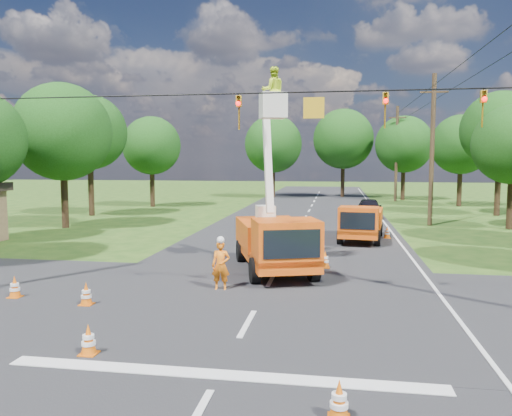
% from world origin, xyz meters
% --- Properties ---
extents(ground, '(140.00, 140.00, 0.00)m').
position_xyz_m(ground, '(0.00, 20.00, 0.00)').
color(ground, '#224815').
rests_on(ground, ground).
extents(road_main, '(12.00, 100.00, 0.06)m').
position_xyz_m(road_main, '(0.00, 20.00, 0.00)').
color(road_main, black).
rests_on(road_main, ground).
extents(road_cross, '(56.00, 10.00, 0.07)m').
position_xyz_m(road_cross, '(0.00, 2.00, 0.00)').
color(road_cross, black).
rests_on(road_cross, ground).
extents(stop_bar, '(9.00, 0.45, 0.02)m').
position_xyz_m(stop_bar, '(0.00, -3.20, 0.00)').
color(stop_bar, silver).
rests_on(stop_bar, ground).
extents(edge_line, '(0.12, 90.00, 0.02)m').
position_xyz_m(edge_line, '(5.60, 20.00, 0.00)').
color(edge_line, silver).
rests_on(edge_line, ground).
extents(bucket_truck, '(4.03, 6.50, 7.95)m').
position_xyz_m(bucket_truck, '(-0.06, 6.45, 1.70)').
color(bucket_truck, '#F14F11').
rests_on(bucket_truck, ground).
extents(second_truck, '(2.64, 5.54, 2.00)m').
position_xyz_m(second_truck, '(3.62, 14.58, 1.04)').
color(second_truck, '#F14F11').
rests_on(second_truck, ground).
extents(ground_worker, '(0.64, 0.44, 1.68)m').
position_xyz_m(ground_worker, '(-1.50, 3.36, 0.84)').
color(ground_worker, '#FF9D15').
rests_on(ground_worker, ground).
extents(distant_car, '(1.72, 4.27, 1.45)m').
position_xyz_m(distant_car, '(4.79, 26.09, 0.73)').
color(distant_car, black).
rests_on(distant_car, ground).
extents(traffic_cone_0, '(0.38, 0.38, 0.71)m').
position_xyz_m(traffic_cone_0, '(-3.13, -2.59, 0.36)').
color(traffic_cone_0, '#E3610B').
rests_on(traffic_cone_0, ground).
extents(traffic_cone_1, '(0.38, 0.38, 0.71)m').
position_xyz_m(traffic_cone_1, '(2.37, -4.55, 0.36)').
color(traffic_cone_1, '#E3610B').
rests_on(traffic_cone_1, ground).
extents(traffic_cone_2, '(0.38, 0.38, 0.71)m').
position_xyz_m(traffic_cone_2, '(1.87, 7.35, 0.36)').
color(traffic_cone_2, '#E3610B').
rests_on(traffic_cone_2, ground).
extents(traffic_cone_3, '(0.38, 0.38, 0.71)m').
position_xyz_m(traffic_cone_3, '(-5.07, 0.97, 0.36)').
color(traffic_cone_3, '#E3610B').
rests_on(traffic_cone_3, ground).
extents(traffic_cone_4, '(0.38, 0.38, 0.71)m').
position_xyz_m(traffic_cone_4, '(-7.71, 1.37, 0.36)').
color(traffic_cone_4, '#E3610B').
rests_on(traffic_cone_4, ground).
extents(traffic_cone_6, '(0.38, 0.38, 0.71)m').
position_xyz_m(traffic_cone_6, '(5.11, 15.63, 0.36)').
color(traffic_cone_6, '#E3610B').
rests_on(traffic_cone_6, ground).
extents(pole_right_mid, '(1.80, 0.30, 10.00)m').
position_xyz_m(pole_right_mid, '(8.50, 22.00, 5.11)').
color(pole_right_mid, '#4C3823').
rests_on(pole_right_mid, ground).
extents(pole_right_far, '(1.80, 0.30, 10.00)m').
position_xyz_m(pole_right_far, '(8.50, 42.00, 5.11)').
color(pole_right_far, '#4C3823').
rests_on(pole_right_far, ground).
extents(signal_span, '(18.00, 0.29, 1.07)m').
position_xyz_m(signal_span, '(2.23, 1.99, 5.88)').
color(signal_span, black).
rests_on(signal_span, ground).
extents(tree_left_d, '(6.20, 6.20, 9.24)m').
position_xyz_m(tree_left_d, '(-15.00, 17.00, 6.12)').
color(tree_left_d, '#382616').
rests_on(tree_left_d, ground).
extents(tree_left_e, '(5.80, 5.80, 9.41)m').
position_xyz_m(tree_left_e, '(-16.80, 24.00, 6.49)').
color(tree_left_e, '#382616').
rests_on(tree_left_e, ground).
extents(tree_left_f, '(5.40, 5.40, 8.40)m').
position_xyz_m(tree_left_f, '(-14.80, 32.00, 5.69)').
color(tree_left_f, '#382616').
rests_on(tree_left_f, ground).
extents(tree_right_d, '(6.00, 6.00, 9.70)m').
position_xyz_m(tree_right_d, '(14.80, 29.00, 6.68)').
color(tree_right_d, '#382616').
rests_on(tree_right_d, ground).
extents(tree_right_e, '(5.60, 5.60, 8.63)m').
position_xyz_m(tree_right_e, '(13.80, 37.00, 5.81)').
color(tree_right_e, '#382616').
rests_on(tree_right_e, ground).
extents(tree_far_a, '(6.60, 6.60, 9.50)m').
position_xyz_m(tree_far_a, '(-5.00, 45.00, 6.19)').
color(tree_far_a, '#382616').
rests_on(tree_far_a, ground).
extents(tree_far_b, '(7.00, 7.00, 10.32)m').
position_xyz_m(tree_far_b, '(3.00, 47.00, 6.81)').
color(tree_far_b, '#382616').
rests_on(tree_far_b, ground).
extents(tree_far_c, '(6.20, 6.20, 9.18)m').
position_xyz_m(tree_far_c, '(9.50, 44.00, 6.06)').
color(tree_far_c, '#382616').
rests_on(tree_far_c, ground).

